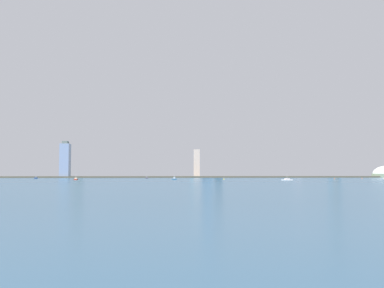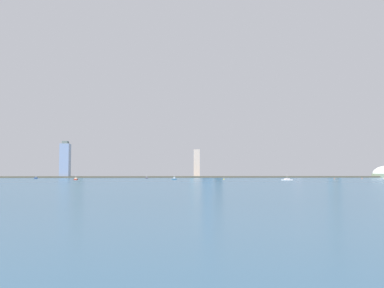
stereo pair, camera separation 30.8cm
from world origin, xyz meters
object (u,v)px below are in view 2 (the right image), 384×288
skyscraper_4 (297,161)px  boat_5 (174,179)px  boat_3 (36,178)px  skyscraper_2 (208,145)px  observation_tower (334,112)px  airplane (187,97)px  skyscraper_5 (218,159)px  skyscraper_7 (334,153)px  channel_buoy_2 (334,179)px  boat_2 (76,179)px  boat_4 (287,180)px  skyscraper_6 (78,151)px  boat_1 (147,178)px  channel_buoy_0 (362,178)px  channel_buoy_1 (224,179)px  skyscraper_3 (196,164)px  skyscraper_0 (65,160)px  skyscraper_1 (195,161)px

skyscraper_4 → boat_5: skyscraper_4 is taller
boat_3 → skyscraper_2: bearing=-2.9°
observation_tower → airplane: observation_tower is taller
skyscraper_5 → boat_3: bearing=-148.1°
skyscraper_7 → channel_buoy_2: bearing=-112.5°
boat_2 → boat_4: size_ratio=0.79×
channel_buoy_2 → airplane: 392.79m
skyscraper_6 → boat_1: bearing=-51.9°
skyscraper_2 → channel_buoy_0: skyscraper_2 is taller
boat_1 → channel_buoy_1: size_ratio=4.44×
boat_3 → boat_5: bearing=-61.3°
skyscraper_7 → skyscraper_2: bearing=-177.6°
skyscraper_2 → skyscraper_3: (-29.38, -32.79, -44.21)m
boat_3 → boat_5: (248.21, -137.28, 0.12)m
skyscraper_2 → skyscraper_6: skyscraper_2 is taller
skyscraper_7 → channel_buoy_1: skyscraper_7 is taller
skyscraper_0 → channel_buoy_1: size_ratio=36.38×
skyscraper_2 → channel_buoy_1: bearing=-92.0°
skyscraper_6 → channel_buoy_1: (287.41, -336.28, -59.70)m
observation_tower → skyscraper_1: observation_tower is taller
skyscraper_7 → boat_1: 494.38m
skyscraper_7 → skyscraper_3: bearing=-172.3°
skyscraper_1 → boat_4: bearing=-77.0°
skyscraper_6 → channel_buoy_2: (483.62, -302.48, -59.79)m
skyscraper_1 → channel_buoy_1: 346.66m
skyscraper_0 → skyscraper_5: bearing=17.3°
observation_tower → boat_4: bearing=-122.0°
boat_3 → airplane: (287.99, 160.07, 180.14)m
channel_buoy_2 → boat_2: bearing=-173.3°
skyscraper_6 → airplane: (247.37, -45.88, 120.83)m
channel_buoy_0 → boat_2: bearing=-171.3°
skyscraper_6 → skyscraper_5: bearing=4.1°
skyscraper_5 → boat_5: (-121.49, -366.96, -42.11)m
skyscraper_3 → boat_2: 373.50m
observation_tower → channel_buoy_2: size_ratio=151.82×
boat_1 → boat_3: bearing=-99.5°
boat_5 → boat_1: bearing=-56.7°
skyscraper_6 → boat_3: bearing=-101.2°
boat_5 → channel_buoy_1: bearing=-160.3°
boat_1 → airplane: bearing=142.3°
skyscraper_3 → channel_buoy_0: (275.35, -230.76, -29.89)m
channel_buoy_1 → observation_tower: bearing=42.2°
observation_tower → boat_2: observation_tower is taller
skyscraper_5 → channel_buoy_2: skyscraper_5 is taller
observation_tower → skyscraper_4: 141.09m
skyscraper_3 → skyscraper_5: bearing=49.8°
skyscraper_2 → skyscraper_5: 58.04m
boat_3 → channel_buoy_0: bearing=-39.4°
channel_buoy_0 → airplane: airplane is taller
observation_tower → boat_2: size_ratio=22.78×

